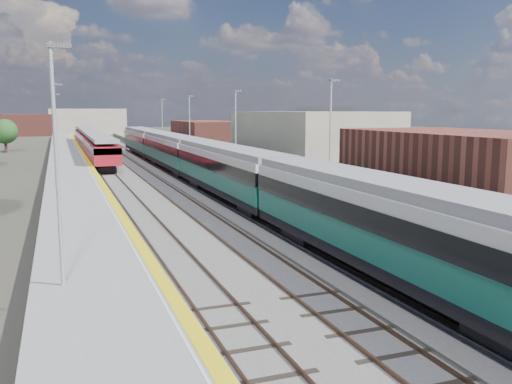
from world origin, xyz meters
TOP-DOWN VIEW (x-y plane):
  - ground at (0.00, 50.00)m, footprint 320.00×320.00m
  - ballast_bed at (-2.25, 52.50)m, footprint 10.50×155.00m
  - tracks at (-1.65, 54.18)m, footprint 8.96×160.00m
  - platform_right at (5.28, 52.49)m, footprint 4.70×155.00m
  - platform_left at (-9.05, 52.49)m, footprint 4.30×155.00m
  - buildings at (-18.12, 138.60)m, footprint 72.00×185.50m
  - green_train at (1.50, 38.42)m, footprint 2.98×82.81m
  - red_train at (-5.50, 73.77)m, footprint 2.76×55.98m
  - tree_c at (-17.80, 83.53)m, footprint 3.86×3.86m
  - tree_d at (24.67, 66.84)m, footprint 4.15×4.15m

SIDE VIEW (x-z plane):
  - ground at x=0.00m, z-range 0.00..0.00m
  - ballast_bed at x=-2.25m, z-range 0.00..0.06m
  - tracks at x=-1.65m, z-range 0.02..0.19m
  - platform_left at x=-9.05m, z-range -3.74..4.78m
  - platform_right at x=5.28m, z-range -3.72..4.80m
  - red_train at x=-5.50m, z-range 0.32..3.80m
  - green_train at x=1.50m, z-range 0.67..3.95m
  - tree_c at x=-17.80m, z-range 0.67..5.90m
  - tree_d at x=24.67m, z-range 0.72..6.35m
  - buildings at x=-18.12m, z-range -9.30..30.70m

